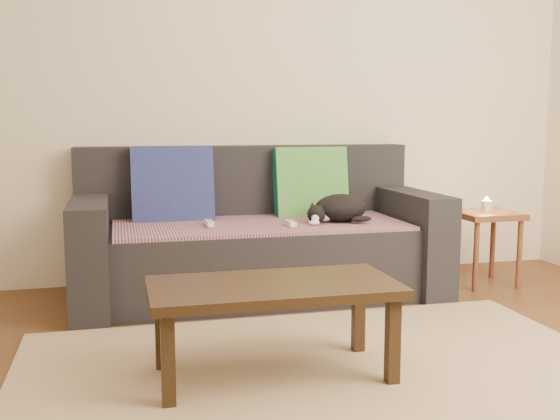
{
  "coord_description": "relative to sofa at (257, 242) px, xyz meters",
  "views": [
    {
      "loc": [
        -0.79,
        -2.18,
        1.02
      ],
      "look_at": [
        0.05,
        1.2,
        0.55
      ],
      "focal_mm": 42.0,
      "sensor_mm": 36.0,
      "label": 1
    }
  ],
  "objects": [
    {
      "name": "cushion_green",
      "position": [
        0.38,
        0.17,
        0.32
      ],
      "size": [
        0.46,
        0.19,
        0.47
      ],
      "primitive_type": "cube",
      "rotation": [
        -0.18,
        0.0,
        0.0
      ],
      "color": "#0D564D",
      "rests_on": "throw_blanket"
    },
    {
      "name": "throw_blanket",
      "position": [
        0.0,
        -0.09,
        0.12
      ],
      "size": [
        1.66,
        0.74,
        0.02
      ],
      "primitive_type": "cube",
      "color": "#432648",
      "rests_on": "sofa"
    },
    {
      "name": "candle",
      "position": [
        1.44,
        -0.14,
        0.19
      ],
      "size": [
        0.06,
        0.06,
        0.09
      ],
      "color": "beige",
      "rests_on": "side_table"
    },
    {
      "name": "rug",
      "position": [
        0.0,
        -1.42,
        -0.3
      ],
      "size": [
        2.5,
        1.8,
        0.01
      ],
      "primitive_type": "cube",
      "color": "tan",
      "rests_on": "ground"
    },
    {
      "name": "cat",
      "position": [
        0.45,
        -0.17,
        0.21
      ],
      "size": [
        0.41,
        0.32,
        0.16
      ],
      "rotation": [
        0.0,
        0.0,
        -0.35
      ],
      "color": "black",
      "rests_on": "throw_blanket"
    },
    {
      "name": "cushion_navy",
      "position": [
        -0.48,
        0.17,
        0.32
      ],
      "size": [
        0.48,
        0.19,
        0.49
      ],
      "primitive_type": "cube",
      "rotation": [
        -0.14,
        0.0,
        0.0
      ],
      "color": "#122250",
      "rests_on": "throw_blanket"
    },
    {
      "name": "back_wall",
      "position": [
        0.0,
        0.43,
        0.99
      ],
      "size": [
        4.5,
        0.04,
        2.6
      ],
      "primitive_type": "cube",
      "color": "beige",
      "rests_on": "ground"
    },
    {
      "name": "wii_remote_a",
      "position": [
        -0.3,
        -0.14,
        0.15
      ],
      "size": [
        0.04,
        0.15,
        0.03
      ],
      "primitive_type": "cube",
      "rotation": [
        0.0,
        0.0,
        1.58
      ],
      "color": "white",
      "rests_on": "throw_blanket"
    },
    {
      "name": "coffee_table",
      "position": [
        -0.21,
        -1.3,
        0.03
      ],
      "size": [
        0.98,
        0.49,
        0.39
      ],
      "color": "#322413",
      "rests_on": "rug"
    },
    {
      "name": "sofa",
      "position": [
        0.0,
        0.0,
        0.0
      ],
      "size": [
        2.1,
        0.94,
        0.87
      ],
      "color": "#232328",
      "rests_on": "ground"
    },
    {
      "name": "side_table",
      "position": [
        1.44,
        -0.14,
        0.07
      ],
      "size": [
        0.37,
        0.37,
        0.46
      ],
      "color": "brown",
      "rests_on": "ground"
    },
    {
      "name": "ground",
      "position": [
        0.0,
        -1.57,
        -0.31
      ],
      "size": [
        4.5,
        4.5,
        0.0
      ],
      "primitive_type": "plane",
      "color": "brown",
      "rests_on": "ground"
    },
    {
      "name": "wii_remote_b",
      "position": [
        0.14,
        -0.25,
        0.15
      ],
      "size": [
        0.04,
        0.15,
        0.03
      ],
      "primitive_type": "cube",
      "rotation": [
        0.0,
        0.0,
        1.52
      ],
      "color": "white",
      "rests_on": "throw_blanket"
    }
  ]
}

